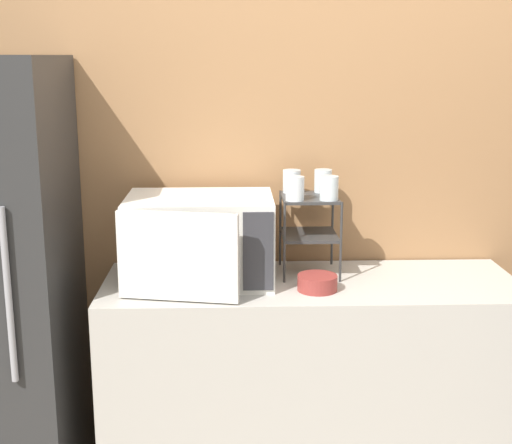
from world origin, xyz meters
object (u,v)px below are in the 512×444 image
at_px(glass_back_left, 292,181).
at_px(bowl, 317,283).
at_px(glass_back_right, 323,181).
at_px(glass_front_left, 295,188).
at_px(microwave, 199,240).
at_px(dish_rack, 310,218).
at_px(glass_front_right, 329,188).

distance_m(glass_back_left, bowl, 0.46).
bearing_deg(glass_back_right, glass_front_left, -128.29).
bearing_deg(microwave, glass_front_left, 1.45).
distance_m(glass_front_left, glass_back_left, 0.16).
relative_size(microwave, dish_rack, 1.79).
height_order(glass_front_left, glass_front_right, same).
bearing_deg(dish_rack, bowl, -87.77).
xyz_separation_m(glass_front_left, glass_back_left, (0.00, 0.16, 0.00)).
bearing_deg(dish_rack, glass_back_left, 131.19).
distance_m(microwave, bowl, 0.49).
relative_size(dish_rack, glass_front_left, 3.41).
distance_m(glass_front_right, bowl, 0.37).
distance_m(microwave, glass_front_left, 0.42).
bearing_deg(glass_front_right, bowl, -111.51).
bearing_deg(dish_rack, microwave, -168.29).
xyz_separation_m(glass_front_right, glass_back_left, (-0.13, 0.16, 0.00)).
distance_m(microwave, glass_back_right, 0.57).
xyz_separation_m(glass_front_right, bowl, (-0.06, -0.14, -0.34)).
bearing_deg(bowl, glass_back_left, 104.33).
bearing_deg(glass_back_left, glass_front_left, -90.50).
bearing_deg(bowl, glass_front_left, 119.20).
height_order(glass_front_right, bowl, glass_front_right).
bearing_deg(glass_back_left, bowl, -75.67).
height_order(glass_front_left, bowl, glass_front_left).
height_order(microwave, glass_back_right, glass_back_right).
xyz_separation_m(microwave, glass_back_right, (0.51, 0.18, 0.20)).
bearing_deg(dish_rack, glass_front_right, -50.93).
distance_m(glass_back_right, glass_front_right, 0.16).
relative_size(glass_front_left, bowl, 0.62).
height_order(glass_back_left, bowl, glass_back_left).
distance_m(microwave, glass_back_left, 0.46).
height_order(glass_back_right, bowl, glass_back_right).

